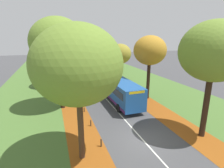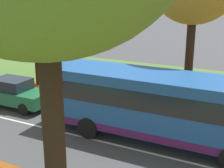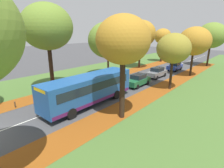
{
  "view_description": "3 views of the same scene",
  "coord_description": "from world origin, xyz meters",
  "px_view_note": "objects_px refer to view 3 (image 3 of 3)",
  "views": [
    {
      "loc": [
        -6.56,
        -11.08,
        8.27
      ],
      "look_at": [
        0.94,
        10.79,
        2.0
      ],
      "focal_mm": 28.0,
      "sensor_mm": 36.0,
      "label": 1
    },
    {
      "loc": [
        -10.8,
        5.42,
        6.38
      ],
      "look_at": [
        2.11,
        11.95,
        1.99
      ],
      "focal_mm": 50.0,
      "sensor_mm": 36.0,
      "label": 2
    },
    {
      "loc": [
        13.89,
        -1.96,
        7.14
      ],
      "look_at": [
        2.05,
        11.86,
        1.7
      ],
      "focal_mm": 28.0,
      "sensor_mm": 36.0,
      "label": 3
    }
  ],
  "objects_px": {
    "tree_right_distant": "(212,36)",
    "bollard_fourth": "(48,96)",
    "tree_left_near": "(47,27)",
    "tree_left_distant": "(163,36)",
    "car_grey_following": "(157,72)",
    "tree_left_mid": "(108,40)",
    "car_green_lead": "(138,80)",
    "car_blue_third_in_line": "(175,66)",
    "tree_right_near": "(123,41)",
    "tree_right_far": "(194,41)",
    "tree_right_mid": "(174,49)",
    "bus": "(89,88)",
    "tree_left_far": "(141,34)",
    "bollard_third": "(15,105)"
  },
  "relations": [
    {
      "from": "tree_right_distant",
      "to": "bollard_fourth",
      "type": "relative_size",
      "value": 16.19
    },
    {
      "from": "tree_left_near",
      "to": "tree_left_distant",
      "type": "height_order",
      "value": "tree_left_near"
    },
    {
      "from": "tree_left_near",
      "to": "car_grey_following",
      "type": "height_order",
      "value": "tree_left_near"
    },
    {
      "from": "tree_left_mid",
      "to": "tree_left_distant",
      "type": "xyz_separation_m",
      "value": [
        0.03,
        19.68,
        0.23
      ]
    },
    {
      "from": "car_green_lead",
      "to": "car_blue_third_in_line",
      "type": "height_order",
      "value": "same"
    },
    {
      "from": "tree_right_distant",
      "to": "car_green_lead",
      "type": "xyz_separation_m",
      "value": [
        -3.57,
        -22.21,
        -5.61
      ]
    },
    {
      "from": "bollard_fourth",
      "to": "car_grey_following",
      "type": "height_order",
      "value": "car_grey_following"
    },
    {
      "from": "tree_left_near",
      "to": "car_green_lead",
      "type": "relative_size",
      "value": 2.47
    },
    {
      "from": "tree_right_near",
      "to": "tree_right_distant",
      "type": "xyz_separation_m",
      "value": [
        -0.41,
        30.99,
        -0.08
      ]
    },
    {
      "from": "tree_right_near",
      "to": "tree_right_far",
      "type": "relative_size",
      "value": 1.06
    },
    {
      "from": "tree_right_mid",
      "to": "car_blue_third_in_line",
      "type": "xyz_separation_m",
      "value": [
        -4.06,
        11.89,
        -4.37
      ]
    },
    {
      "from": "tree_right_near",
      "to": "bollard_fourth",
      "type": "xyz_separation_m",
      "value": [
        -9.15,
        -1.78,
        -6.22
      ]
    },
    {
      "from": "tree_right_far",
      "to": "bollard_fourth",
      "type": "distance_m",
      "value": 23.63
    },
    {
      "from": "tree_left_near",
      "to": "tree_left_distant",
      "type": "distance_m",
      "value": 29.69
    },
    {
      "from": "tree_right_near",
      "to": "bus",
      "type": "distance_m",
      "value": 6.43
    },
    {
      "from": "tree_left_far",
      "to": "tree_left_mid",
      "type": "bearing_deg",
      "value": -90.43
    },
    {
      "from": "tree_left_far",
      "to": "car_green_lead",
      "type": "relative_size",
      "value": 2.24
    },
    {
      "from": "tree_left_distant",
      "to": "tree_right_far",
      "type": "bearing_deg",
      "value": -45.25
    },
    {
      "from": "tree_right_near",
      "to": "car_grey_following",
      "type": "relative_size",
      "value": 2.0
    },
    {
      "from": "tree_left_far",
      "to": "tree_right_mid",
      "type": "xyz_separation_m",
      "value": [
        10.63,
        -9.48,
        -1.56
      ]
    },
    {
      "from": "tree_right_distant",
      "to": "car_grey_following",
      "type": "distance_m",
      "value": 17.49
    },
    {
      "from": "tree_right_near",
      "to": "bus",
      "type": "relative_size",
      "value": 0.81
    },
    {
      "from": "tree_left_distant",
      "to": "tree_right_mid",
      "type": "distance_m",
      "value": 22.33
    },
    {
      "from": "tree_left_near",
      "to": "tree_right_far",
      "type": "xyz_separation_m",
      "value": [
        11.03,
        19.17,
        -1.98
      ]
    },
    {
      "from": "tree_right_far",
      "to": "car_blue_third_in_line",
      "type": "distance_m",
      "value": 6.77
    },
    {
      "from": "tree_left_distant",
      "to": "car_grey_following",
      "type": "bearing_deg",
      "value": -66.63
    },
    {
      "from": "tree_right_near",
      "to": "bollard_fourth",
      "type": "distance_m",
      "value": 11.21
    },
    {
      "from": "tree_right_near",
      "to": "car_blue_third_in_line",
      "type": "bearing_deg",
      "value": 100.49
    },
    {
      "from": "car_green_lead",
      "to": "bus",
      "type": "bearing_deg",
      "value": -91.97
    },
    {
      "from": "bollard_third",
      "to": "car_blue_third_in_line",
      "type": "distance_m",
      "value": 27.93
    },
    {
      "from": "tree_left_far",
      "to": "car_grey_following",
      "type": "relative_size",
      "value": 2.22
    },
    {
      "from": "tree_left_mid",
      "to": "tree_right_far",
      "type": "relative_size",
      "value": 1.09
    },
    {
      "from": "bollard_third",
      "to": "car_blue_third_in_line",
      "type": "bearing_deg",
      "value": 79.62
    },
    {
      "from": "tree_left_far",
      "to": "bus",
      "type": "xyz_separation_m",
      "value": [
        6.41,
        -19.66,
        -5.04
      ]
    },
    {
      "from": "tree_left_mid",
      "to": "bollard_third",
      "type": "height_order",
      "value": "tree_left_mid"
    },
    {
      "from": "tree_left_mid",
      "to": "tree_right_near",
      "type": "xyz_separation_m",
      "value": [
        10.76,
        -10.25,
        0.62
      ]
    },
    {
      "from": "car_grey_following",
      "to": "bollard_fourth",
      "type": "bearing_deg",
      "value": -106.53
    },
    {
      "from": "tree_left_distant",
      "to": "car_green_lead",
      "type": "relative_size",
      "value": 1.89
    },
    {
      "from": "tree_right_mid",
      "to": "tree_right_distant",
      "type": "distance_m",
      "value": 20.69
    },
    {
      "from": "tree_left_near",
      "to": "tree_left_distant",
      "type": "xyz_separation_m",
      "value": [
        0.65,
        29.65,
        -1.57
      ]
    },
    {
      "from": "tree_right_distant",
      "to": "bus",
      "type": "height_order",
      "value": "tree_right_distant"
    },
    {
      "from": "tree_right_far",
      "to": "car_blue_third_in_line",
      "type": "height_order",
      "value": "tree_right_far"
    },
    {
      "from": "tree_right_near",
      "to": "car_blue_third_in_line",
      "type": "height_order",
      "value": "tree_right_near"
    },
    {
      "from": "tree_right_near",
      "to": "bollard_third",
      "type": "relative_size",
      "value": 13.49
    },
    {
      "from": "tree_left_far",
      "to": "tree_left_distant",
      "type": "relative_size",
      "value": 1.18
    },
    {
      "from": "tree_left_distant",
      "to": "bollard_third",
      "type": "relative_size",
      "value": 12.69
    },
    {
      "from": "tree_left_distant",
      "to": "tree_right_near",
      "type": "relative_size",
      "value": 0.94
    },
    {
      "from": "bollard_fourth",
      "to": "tree_left_mid",
      "type": "bearing_deg",
      "value": 97.59
    },
    {
      "from": "tree_left_mid",
      "to": "tree_right_distant",
      "type": "relative_size",
      "value": 0.97
    },
    {
      "from": "tree_left_near",
      "to": "bollard_fourth",
      "type": "relative_size",
      "value": 18.62
    }
  ]
}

